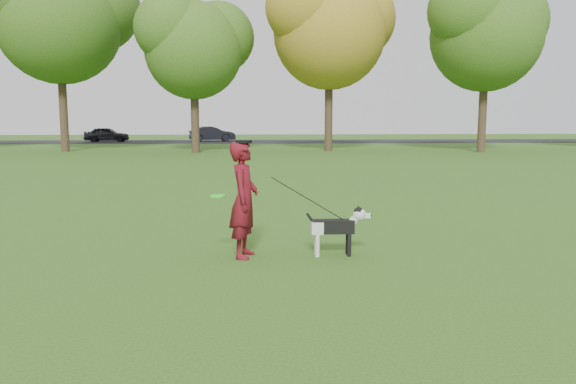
{
  "coord_description": "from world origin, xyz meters",
  "views": [
    {
      "loc": [
        -0.59,
        -7.84,
        2.08
      ],
      "look_at": [
        -0.07,
        0.61,
        0.95
      ],
      "focal_mm": 35.0,
      "sensor_mm": 36.0,
      "label": 1
    }
  ],
  "objects": [
    {
      "name": "car_left",
      "position": [
        -12.82,
        40.0,
        0.63
      ],
      "size": [
        3.62,
        1.49,
        1.23
      ],
      "primitive_type": "imported",
      "rotation": [
        0.0,
        0.0,
        1.58
      ],
      "color": "black",
      "rests_on": "road"
    },
    {
      "name": "man_held_items",
      "position": [
        0.14,
        0.38,
        0.91
      ],
      "size": [
        2.05,
        0.29,
        1.24
      ],
      "color": "#3BFE20",
      "rests_on": "ground"
    },
    {
      "name": "road",
      "position": [
        0.0,
        40.0,
        0.01
      ],
      "size": [
        120.0,
        7.0,
        0.02
      ],
      "primitive_type": "cube",
      "color": "black",
      "rests_on": "ground"
    },
    {
      "name": "car_mid",
      "position": [
        -4.09,
        40.0,
        0.65
      ],
      "size": [
        4.04,
        2.07,
        1.27
      ],
      "primitive_type": "imported",
      "rotation": [
        0.0,
        0.0,
        1.77
      ],
      "color": "black",
      "rests_on": "road"
    },
    {
      "name": "ground",
      "position": [
        0.0,
        0.0,
        0.0
      ],
      "size": [
        120.0,
        120.0,
        0.0
      ],
      "primitive_type": "plane",
      "color": "#285116",
      "rests_on": "ground"
    },
    {
      "name": "tree_row",
      "position": [
        -1.43,
        26.07,
        7.41
      ],
      "size": [
        51.74,
        8.86,
        12.01
      ],
      "color": "#38281C",
      "rests_on": "ground"
    },
    {
      "name": "man",
      "position": [
        -0.74,
        0.41,
        0.87
      ],
      "size": [
        0.53,
        0.7,
        1.74
      ],
      "primitive_type": "imported",
      "rotation": [
        0.0,
        0.0,
        1.38
      ],
      "color": "#5C0D16",
      "rests_on": "ground"
    },
    {
      "name": "dog",
      "position": [
        0.67,
        0.4,
        0.46
      ],
      "size": [
        1.0,
        0.2,
        0.76
      ],
      "color": "black",
      "rests_on": "ground"
    }
  ]
}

